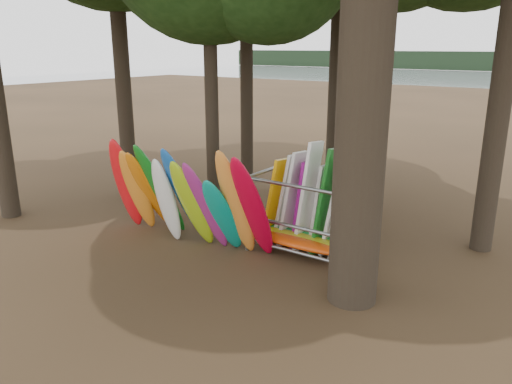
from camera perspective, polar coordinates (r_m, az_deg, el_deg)
The scene contains 3 objects.
ground at distance 13.13m, azimuth -6.45°, elevation -6.87°, with size 120.00×120.00×0.00m, color #47331E.
kayak_row at distance 13.20m, azimuth -8.22°, elevation -0.77°, with size 5.13×1.96×3.07m.
storage_rack at distance 12.82m, azimuth 5.64°, elevation -2.84°, with size 3.12×1.54×2.92m.
Camera 1 is at (8.09, -8.97, 5.16)m, focal length 35.00 mm.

